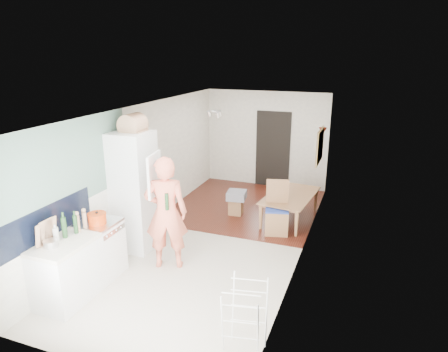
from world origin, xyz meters
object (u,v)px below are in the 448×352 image
Objects in this scene: dining_table at (291,210)px; stool at (236,206)px; person at (166,203)px; drying_rack at (245,317)px; dining_chair at (277,208)px.

stool is (-1.20, -0.11, -0.05)m from dining_table.
dining_table reaches higher than stool.
person is 3.15m from dining_table.
person is at bearing 155.41° from dining_table.
person is 2.40m from drying_rack.
person is 2.67m from stool.
person reaches higher than drying_rack.
dining_chair is (-0.15, -0.73, 0.28)m from dining_table.
person is 2.42m from dining_chair.
drying_rack is at bearing -170.09° from dining_table.
stool is at bearing 135.86° from dining_chair.
person is 5.94× the size of stool.
drying_rack reaches higher than dining_table.
stool is 4.18m from drying_rack.
stool is at bearing 99.32° from drying_rack.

